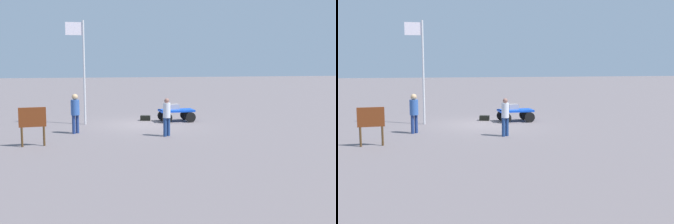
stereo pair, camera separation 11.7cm
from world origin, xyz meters
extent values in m
plane|color=#685E61|center=(0.00, 0.00, 0.00)|extent=(120.00, 120.00, 0.00)
cube|color=blue|center=(-1.61, -0.71, 0.57)|extent=(1.81, 1.06, 0.10)
cube|color=blue|center=(-0.78, -0.67, 0.57)|extent=(0.13, 0.92, 0.10)
cylinder|color=black|center=(-1.02, -0.18, 0.26)|extent=(0.52, 0.15, 0.52)
cylinder|color=black|center=(-0.96, -1.18, 0.26)|extent=(0.52, 0.15, 0.52)
cylinder|color=black|center=(-2.25, -0.25, 0.26)|extent=(0.52, 0.15, 0.52)
cylinder|color=black|center=(-2.19, -1.25, 0.26)|extent=(0.52, 0.15, 0.52)
cube|color=gray|center=(-1.51, -0.86, 0.75)|extent=(0.57, 0.41, 0.27)
cube|color=black|center=(-0.08, -1.37, 0.13)|extent=(0.57, 0.44, 0.25)
cylinder|color=navy|center=(-0.41, 3.36, 0.39)|extent=(0.14, 0.14, 0.77)
cylinder|color=navy|center=(-0.24, 3.47, 0.39)|extent=(0.14, 0.14, 0.77)
cylinder|color=silver|center=(-0.32, 3.41, 1.08)|extent=(0.43, 0.43, 0.61)
sphere|color=#8A5C4F|center=(-0.32, 3.41, 1.48)|extent=(0.20, 0.20, 0.20)
cylinder|color=navy|center=(3.33, 1.95, 0.40)|extent=(0.14, 0.14, 0.80)
cylinder|color=navy|center=(3.48, 2.08, 0.40)|extent=(0.14, 0.14, 0.80)
cylinder|color=#3057A3|center=(3.40, 2.02, 1.13)|extent=(0.52, 0.52, 0.65)
sphere|color=tan|center=(3.40, 2.02, 1.58)|extent=(0.25, 0.25, 0.25)
cylinder|color=silver|center=(3.01, -0.59, 2.52)|extent=(0.10, 0.10, 5.04)
cube|color=white|center=(3.45, -0.59, 4.64)|extent=(0.79, 0.05, 0.61)
cylinder|color=#4C3319|center=(4.47, 4.50, 0.36)|extent=(0.08, 0.08, 0.72)
cylinder|color=#4C3319|center=(5.23, 4.58, 0.36)|extent=(0.08, 0.08, 0.72)
cube|color=maroon|center=(4.85, 4.54, 1.07)|extent=(0.96, 0.16, 0.72)
camera|label=1|loc=(2.84, 20.24, 3.10)|focal=44.82mm
camera|label=2|loc=(2.73, 20.26, 3.10)|focal=44.82mm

